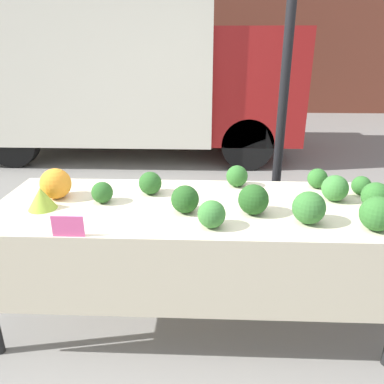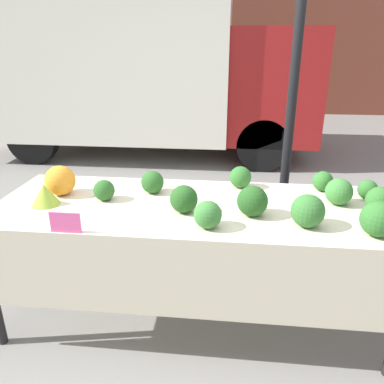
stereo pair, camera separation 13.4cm
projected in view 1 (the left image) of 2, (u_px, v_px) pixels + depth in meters
ground_plane at (192, 314)px, 2.47m from camera, size 40.00×40.00×0.00m
tent_pole at (281, 122)px, 2.82m from camera, size 0.07×0.07×2.24m
parked_truck at (123, 68)px, 5.77m from camera, size 4.95×2.10×2.49m
market_table at (192, 223)px, 2.16m from camera, size 2.31×0.85×0.79m
orange_cauliflower at (56, 184)px, 2.25m from camera, size 0.18×0.18×0.18m
romanesco_head at (42, 198)px, 2.11m from camera, size 0.16×0.16×0.13m
broccoli_head_0 at (237, 176)px, 2.44m from camera, size 0.14×0.14×0.14m
broccoli_head_1 at (150, 183)px, 2.32m from camera, size 0.14×0.14×0.14m
broccoli_head_2 at (185, 199)px, 2.06m from camera, size 0.16×0.16×0.16m
broccoli_head_3 at (335, 188)px, 2.22m from camera, size 0.16×0.16×0.16m
broccoli_head_4 at (378, 214)px, 1.86m from camera, size 0.17×0.17×0.17m
broccoli_head_5 at (361, 185)px, 2.31m from camera, size 0.12×0.12×0.12m
broccoli_head_6 at (102, 192)px, 2.19m from camera, size 0.13×0.13×0.13m
broccoli_head_7 at (309, 208)px, 1.93m from camera, size 0.17×0.17×0.17m
broccoli_head_8 at (376, 196)px, 2.10m from camera, size 0.16×0.16×0.16m
broccoli_head_9 at (212, 214)px, 1.89m from camera, size 0.14×0.14×0.14m
broccoli_head_10 at (253, 199)px, 2.04m from camera, size 0.17×0.17×0.17m
broccoli_head_11 at (317, 178)px, 2.42m from camera, size 0.13×0.13×0.13m
price_sign at (68, 226)px, 1.80m from camera, size 0.16×0.01×0.11m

